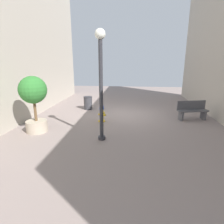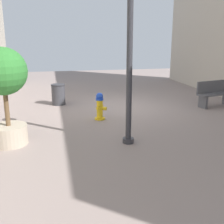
# 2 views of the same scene
# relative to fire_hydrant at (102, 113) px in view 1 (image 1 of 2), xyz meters

# --- Properties ---
(ground_plane) EXTENTS (23.40, 23.40, 0.00)m
(ground_plane) POSITION_rel_fire_hydrant_xyz_m (-0.99, -1.42, -0.43)
(ground_plane) COLOR gray
(fire_hydrant) EXTENTS (0.39, 0.40, 0.86)m
(fire_hydrant) POSITION_rel_fire_hydrant_xyz_m (0.00, 0.00, 0.00)
(fire_hydrant) COLOR gold
(fire_hydrant) RESTS_ON ground_plane
(bench_near) EXTENTS (1.57, 0.77, 0.95)m
(bench_near) POSITION_rel_fire_hydrant_xyz_m (-4.51, -0.83, 0.06)
(bench_near) COLOR #4C4C51
(bench_near) RESTS_ON ground_plane
(planter_tree) EXTENTS (1.11, 1.11, 2.33)m
(planter_tree) POSITION_rel_fire_hydrant_xyz_m (2.52, 1.62, 1.02)
(planter_tree) COLOR tan
(planter_tree) RESTS_ON ground_plane
(street_lamp) EXTENTS (0.36, 0.36, 3.94)m
(street_lamp) POSITION_rel_fire_hydrant_xyz_m (-0.34, 2.14, 2.02)
(street_lamp) COLOR #2D2D33
(street_lamp) RESTS_ON ground_plane
(trash_bin) EXTENTS (0.53, 0.53, 0.79)m
(trash_bin) POSITION_rel_fire_hydrant_xyz_m (1.22, -2.30, -0.03)
(trash_bin) COLOR #38383D
(trash_bin) RESTS_ON ground_plane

